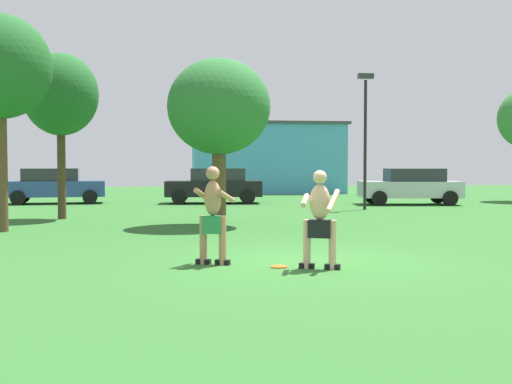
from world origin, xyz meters
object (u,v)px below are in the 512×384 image
Objects in this scene: car_silver_near_post at (411,186)px; car_black_mid_lot at (215,185)px; lamp_post at (365,125)px; tree_behind_players at (61,95)px; car_blue_far_end at (54,185)px; player_in_black at (320,217)px; tree_left_field at (0,68)px; player_near at (213,213)px; tree_near_building at (219,108)px; frisbee at (279,267)px.

car_silver_near_post is 8.70m from car_black_mid_lot.
lamp_post is 0.99× the size of tree_behind_players.
car_blue_far_end is (-7.16, 0.69, 0.00)m from car_black_mid_lot.
player_in_black is 0.29× the size of tree_left_field.
tree_left_field is at bearing -150.54° from lamp_post.
player_near is at bearing -49.98° from tree_left_field.
player_in_black is 14.54m from lamp_post.
tree_behind_players is at bearing 149.85° from tree_near_building.
frisbee is 0.07× the size of car_black_mid_lot.
car_silver_near_post is (8.46, 16.08, 0.81)m from frisbee.
frisbee is at bearing -23.40° from player_near.
car_black_mid_lot is at bearing 138.96° from lamp_post.
tree_near_building is (-0.51, -10.49, 2.55)m from car_black_mid_lot.
player_near is 19.27m from car_blue_far_end.
car_blue_far_end is at bearing 112.35° from player_in_black.
car_black_mid_lot is at bearing -5.54° from car_blue_far_end.
player_near is 14.59m from lamp_post.
player_in_black is 0.35× the size of tree_near_building.
tree_left_field is (-5.15, 6.13, 3.34)m from player_near.
car_black_mid_lot is at bearing 92.04° from player_in_black.
car_silver_near_post is at bearing 43.46° from tree_near_building.
tree_left_field reaches higher than lamp_post.
tree_near_building reaches higher than car_silver_near_post.
car_blue_far_end is at bearing 94.34° from tree_left_field.
car_silver_near_post is 12.62m from tree_near_building.
player_in_black reaches higher than car_silver_near_post.
car_blue_far_end is at bearing 174.46° from car_black_mid_lot.
tree_near_building is (6.65, -11.19, 2.55)m from car_blue_far_end.
tree_near_building is at bearing 85.30° from player_near.
tree_left_field is (0.92, -12.16, 3.42)m from car_blue_far_end.
car_blue_far_end is at bearing 101.99° from tree_behind_players.
lamp_post is at bearing 29.46° from tree_left_field.
tree_near_building is (-6.04, -5.68, 0.11)m from lamp_post.
tree_near_building is at bearing -59.27° from car_blue_far_end.
tree_left_field reaches higher than tree_behind_players.
player_in_black is 12.62m from tree_behind_players.
tree_behind_players reaches higher than player_near.
tree_behind_players is at bearing 77.39° from tree_left_field.
tree_near_building is (5.73, 0.97, -0.87)m from tree_left_field.
player_near is at bearing -117.40° from lamp_post.
lamp_post is at bearing 43.22° from tree_near_building.
tree_near_building is (-0.51, 7.58, 3.36)m from frisbee.
player_in_black is 0.38× the size of car_black_mid_lot.
tree_behind_players is 5.67m from tree_near_building.
player_in_black is 18.32m from car_black_mid_lot.
car_silver_near_post is at bearing 64.41° from player_in_black.
tree_behind_players is (-6.04, 10.65, 3.09)m from player_in_black.
player_in_black is 1.10m from frisbee.
lamp_post is (5.53, 13.25, 3.25)m from frisbee.
car_black_mid_lot is 13.50m from tree_left_field.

